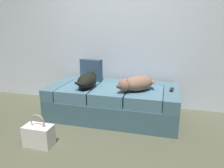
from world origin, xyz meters
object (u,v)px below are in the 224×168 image
handbag (39,135)px  dog_dark (87,80)px  couch (113,102)px  throw_pillow (91,70)px  tv_remote (172,90)px  dog_tan (136,83)px

handbag → dog_dark: bearing=72.9°
couch → throw_pillow: (-0.42, 0.25, 0.40)m
couch → dog_dark: (-0.35, -0.11, 0.33)m
couch → handbag: bearing=-122.1°
couch → throw_pillow: bearing=149.6°
couch → throw_pillow: throw_pillow is taller
dog_dark → tv_remote: bearing=6.2°
dog_tan → dog_dark: bearing=178.8°
couch → handbag: (-0.61, -0.98, -0.10)m
tv_remote → handbag: tv_remote is taller
dog_dark → dog_tan: (0.70, -0.01, 0.00)m
dog_tan → throw_pillow: 0.86m
dog_dark → handbag: bearing=-107.1°
couch → dog_tan: dog_tan is taller
dog_tan → tv_remote: 0.50m
tv_remote → couch: bearing=-172.2°
couch → dog_tan: bearing=-19.9°
handbag → tv_remote: bearing=34.6°
dog_tan → throw_pillow: throw_pillow is taller
dog_dark → tv_remote: size_ratio=3.87×
couch → dog_dark: 0.49m
dog_dark → dog_tan: 0.70m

